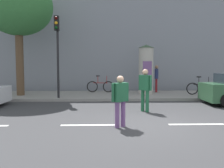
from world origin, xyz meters
The scene contains 12 objects.
ground_plane centered at (0.00, 0.00, 0.00)m, with size 80.00×80.00×0.00m, color #38383A.
sidewalk_curb centered at (0.00, 7.00, 0.07)m, with size 36.00×4.00×0.15m, color gray.
lane_markings centered at (0.00, 0.00, 0.00)m, with size 25.80×0.16×0.01m.
building_backdrop centered at (0.00, 12.00, 4.30)m, with size 36.00×5.00×8.60m, color gray.
traffic_light centered at (-3.70, 5.24, 3.04)m, with size 0.24×0.45×4.29m.
poster_column centered at (1.28, 7.02, 1.67)m, with size 0.96×0.96×2.99m.
street_tree centered at (-6.14, 6.61, 5.21)m, with size 3.90×3.90×6.76m.
pedestrian_tallest centered at (0.43, 2.18, 1.05)m, with size 0.54×0.55×1.74m.
pedestrian_with_bag centered at (-0.77, -0.25, 0.94)m, with size 0.54×0.53×1.58m.
pedestrian_in_red_top centered at (2.14, 8.02, 1.20)m, with size 0.34×0.66×1.75m.
bicycle_leaning centered at (-1.51, 8.05, 0.54)m, with size 1.77×0.18×1.09m.
bicycle_upright centered at (4.52, 6.56, 0.54)m, with size 1.77×0.15×1.09m.
Camera 1 is at (-1.22, -7.44, 1.88)m, focal length 38.36 mm.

